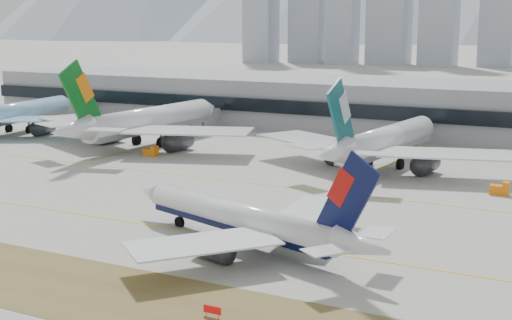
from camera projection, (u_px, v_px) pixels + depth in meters
The scene contains 10 objects.
ground at pixel (182, 220), 118.44m from camera, with size 3000.00×3000.00×0.00m, color #A09C95.
taxiing_airliner at pixel (248, 221), 103.05m from camera, with size 49.10×41.76×16.91m.
widebody_korean at pixel (16, 114), 211.67m from camera, with size 59.54×58.79×21.44m.
widebody_eva at pixel (145, 122), 188.29m from camera, with size 68.14×66.62×24.30m.
widebody_cathay at pixel (383, 142), 159.95m from camera, with size 61.68×60.67×22.10m.
terminal at pixel (389, 106), 217.10m from camera, with size 280.00×43.10×15.00m.
hold_sign_right at pixel (212, 310), 79.08m from camera, with size 2.20×0.15×1.35m.
gse_c at pixel (500, 189), 135.70m from camera, with size 3.55×2.00×2.60m.
gse_b at pixel (151, 152), 175.41m from camera, with size 3.55×2.00×2.60m.
city_skyline at pixel (387, 0), 552.50m from camera, with size 342.00×49.80×140.00m.
Camera 1 is at (63.64, -95.88, 32.17)m, focal length 50.00 mm.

